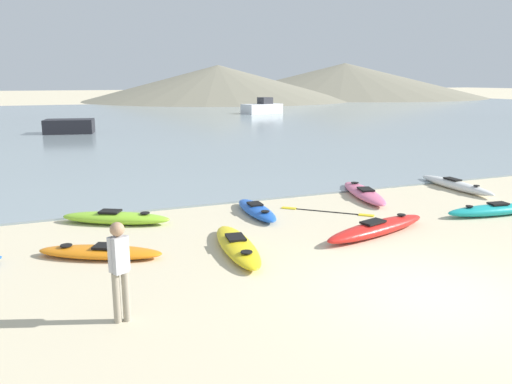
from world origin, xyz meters
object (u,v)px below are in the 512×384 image
Objects in this scene: moored_boat_1 at (69,126)px; kayak_on_sand_1 at (377,228)px; kayak_on_sand_4 at (493,210)px; person_near_foreground at (119,266)px; kayak_on_sand_3 at (364,193)px; kayak_on_sand_6 at (237,246)px; loose_paddle at (327,212)px; kayak_on_sand_5 at (100,252)px; kayak_on_sand_2 at (116,218)px; kayak_on_sand_0 at (256,210)px; moored_boat_0 at (262,108)px; kayak_on_sand_7 at (456,185)px.

kayak_on_sand_1 is at bearing -77.87° from moored_boat_1.
person_near_foreground reaches higher than kayak_on_sand_4.
kayak_on_sand_6 is at bearing -149.22° from kayak_on_sand_3.
moored_boat_1 is at bearing 89.14° from person_near_foreground.
person_near_foreground is at bearing -139.47° from kayak_on_sand_6.
moored_boat_1 is 26.98m from loose_paddle.
kayak_on_sand_5 is 1.31× the size of loose_paddle.
kayak_on_sand_0 is at bearing -8.62° from kayak_on_sand_2.
kayak_on_sand_1 is at bearing -88.75° from loose_paddle.
person_near_foreground is 51.31m from moored_boat_0.
kayak_on_sand_1 reaches higher than kayak_on_sand_7.
kayak_on_sand_0 is at bearing 23.80° from kayak_on_sand_5.
kayak_on_sand_2 is at bearing 179.28° from kayak_on_sand_7.
loose_paddle is at bearing -76.90° from moored_boat_1.
kayak_on_sand_5 is 27.75m from moored_boat_1.
kayak_on_sand_4 is at bearing -26.81° from loose_paddle.
kayak_on_sand_3 is at bearing 176.73° from kayak_on_sand_7.
kayak_on_sand_3 is 0.70× the size of moored_boat_0.
kayak_on_sand_1 is at bearing -8.09° from kayak_on_sand_5.
kayak_on_sand_5 is 12.75m from kayak_on_sand_7.
kayak_on_sand_7 is 5.97m from loose_paddle.
kayak_on_sand_1 is 1.01× the size of kayak_on_sand_7.
person_near_foreground reaches higher than kayak_on_sand_6.
kayak_on_sand_0 is 0.74× the size of kayak_on_sand_1.
kayak_on_sand_4 reaches higher than kayak_on_sand_0.
moored_boat_1 is (-6.17, 28.69, 0.39)m from kayak_on_sand_1.
kayak_on_sand_5 is (-10.90, 0.69, -0.04)m from kayak_on_sand_4.
kayak_on_sand_7 is (7.93, 0.45, 0.03)m from kayak_on_sand_0.
kayak_on_sand_7 reaches higher than kayak_on_sand_5.
person_near_foreground is at bearing -96.03° from kayak_on_sand_2.
kayak_on_sand_4 is 10.92m from kayak_on_sand_5.
kayak_on_sand_7 is at bearing 9.54° from loose_paddle.
moored_boat_1 reaches higher than loose_paddle.
kayak_on_sand_4 is at bearing -104.55° from moored_boat_0.
kayak_on_sand_1 is 0.72× the size of moored_boat_0.
moored_boat_0 is at bearing 66.22° from kayak_on_sand_6.
kayak_on_sand_1 is 1.28× the size of kayak_on_sand_5.
kayak_on_sand_3 is (4.16, 0.66, 0.01)m from kayak_on_sand_0.
kayak_on_sand_0 is at bearing -170.99° from kayak_on_sand_3.
kayak_on_sand_0 is 44.63m from moored_boat_0.
kayak_on_sand_1 is 6.74m from kayak_on_sand_5.
kayak_on_sand_0 reaches higher than kayak_on_sand_6.
kayak_on_sand_3 is at bearing 122.57° from kayak_on_sand_4.
kayak_on_sand_4 is at bearing 13.34° from person_near_foreground.
kayak_on_sand_5 is 0.77× the size of moored_boat_1.
moored_boat_0 reaches higher than moored_boat_1.
kayak_on_sand_6 is at bearing -148.50° from loose_paddle.
loose_paddle is at bearing -14.96° from kayak_on_sand_0.
kayak_on_sand_6 is (-1.63, -2.79, -0.00)m from kayak_on_sand_0.
moored_boat_0 is (9.73, 40.54, 0.53)m from kayak_on_sand_7.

